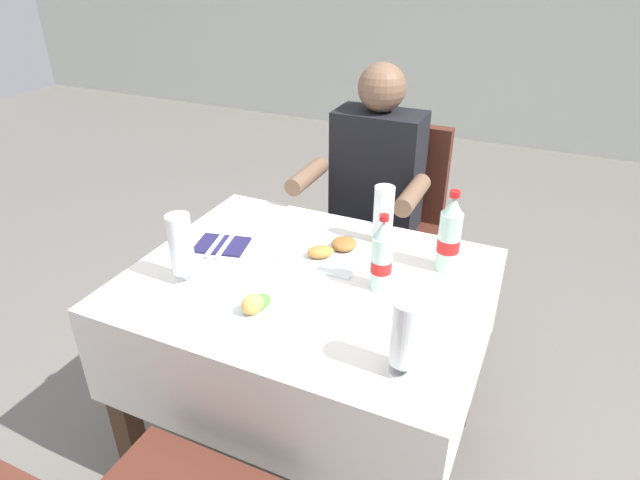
# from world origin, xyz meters

# --- Properties ---
(ground_plane) EXTENTS (11.00, 11.00, 0.00)m
(ground_plane) POSITION_xyz_m (0.00, 0.00, 0.00)
(ground_plane) COLOR #66605B
(main_dining_table) EXTENTS (1.08, 0.87, 0.76)m
(main_dining_table) POSITION_xyz_m (-0.00, 0.15, 0.58)
(main_dining_table) COLOR white
(main_dining_table) RESTS_ON ground
(chair_far_diner_seat) EXTENTS (0.44, 0.50, 0.97)m
(chair_far_diner_seat) POSITION_xyz_m (-0.00, 0.98, 0.55)
(chair_far_diner_seat) COLOR #4C2319
(chair_far_diner_seat) RESTS_ON ground
(seated_diner_far) EXTENTS (0.50, 0.46, 1.26)m
(seated_diner_far) POSITION_xyz_m (-0.05, 0.87, 0.71)
(seated_diner_far) COLOR #282D42
(seated_diner_far) RESTS_ON ground
(plate_near_camera) EXTENTS (0.22, 0.22, 0.07)m
(plate_near_camera) POSITION_xyz_m (-0.05, -0.09, 0.78)
(plate_near_camera) COLOR white
(plate_near_camera) RESTS_ON main_dining_table
(plate_far_diner) EXTENTS (0.25, 0.25, 0.05)m
(plate_far_diner) POSITION_xyz_m (0.01, 0.31, 0.77)
(plate_far_diner) COLOR white
(plate_far_diner) RESTS_ON main_dining_table
(beer_glass_left) EXTENTS (0.07, 0.07, 0.22)m
(beer_glass_left) POSITION_xyz_m (-0.33, -0.02, 0.87)
(beer_glass_left) COLOR white
(beer_glass_left) RESTS_ON main_dining_table
(beer_glass_middle) EXTENTS (0.07, 0.07, 0.21)m
(beer_glass_middle) POSITION_xyz_m (0.39, -0.13, 0.87)
(beer_glass_middle) COLOR white
(beer_glass_middle) RESTS_ON main_dining_table
(beer_glass_right) EXTENTS (0.07, 0.07, 0.21)m
(beer_glass_right) POSITION_xyz_m (0.14, 0.45, 0.86)
(beer_glass_right) COLOR white
(beer_glass_right) RESTS_ON main_dining_table
(cola_bottle_primary) EXTENTS (0.06, 0.06, 0.24)m
(cola_bottle_primary) POSITION_xyz_m (0.22, 0.19, 0.86)
(cola_bottle_primary) COLOR silver
(cola_bottle_primary) RESTS_ON main_dining_table
(cola_bottle_secondary) EXTENTS (0.07, 0.07, 0.27)m
(cola_bottle_secondary) POSITION_xyz_m (0.37, 0.38, 0.88)
(cola_bottle_secondary) COLOR silver
(cola_bottle_secondary) RESTS_ON main_dining_table
(napkin_cutlery_set) EXTENTS (0.19, 0.20, 0.01)m
(napkin_cutlery_set) POSITION_xyz_m (-0.35, 0.20, 0.76)
(napkin_cutlery_set) COLOR #231E4C
(napkin_cutlery_set) RESTS_ON main_dining_table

